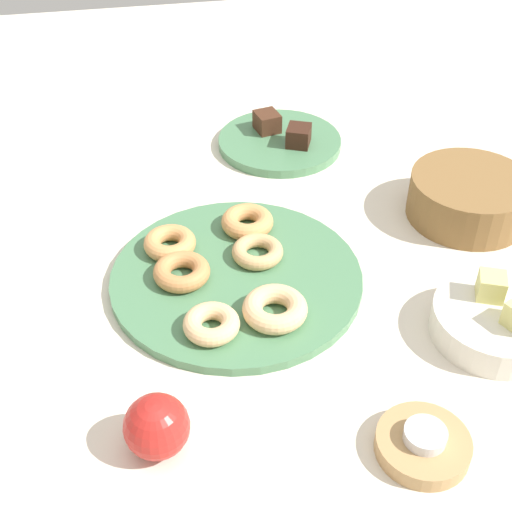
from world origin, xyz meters
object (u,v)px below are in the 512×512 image
fruit_bowl (495,322)px  melon_chunk_left (491,286)px  brownie_near (267,122)px  donut_0 (247,222)px  brownie_far (299,136)px  donut_1 (211,324)px  cake_plate (280,142)px  candle_holder (423,445)px  donut_5 (275,309)px  donut_2 (258,252)px  tealight (425,435)px  apple (157,426)px  basket (469,197)px  donut_3 (182,272)px  donut_plate (236,278)px  donut_4 (170,243)px

fruit_bowl → melon_chunk_left: bearing=180.0°
brownie_near → fruit_bowl: size_ratio=0.28×
donut_0 → brownie_far: bearing=149.4°
donut_1 → brownie_far: 0.52m
donut_0 → cake_plate: (-0.27, 0.11, -0.02)m
donut_0 → melon_chunk_left: bearing=49.2°
brownie_far → fruit_bowl: bearing=16.0°
cake_plate → candle_holder: (0.72, 0.01, 0.00)m
donut_5 → melon_chunk_left: size_ratio=2.53×
donut_2 → tealight: bearing=18.5°
donut_1 → donut_5: bearing=97.2°
cake_plate → donut_0: bearing=-22.6°
fruit_bowl → apple: (0.10, -0.47, 0.02)m
basket → brownie_far: bearing=-138.1°
donut_1 → apple: 0.19m
donut_3 → brownie_near: 0.46m
brownie_far → apple: 0.70m
brownie_far → fruit_bowl: size_ratio=0.28×
donut_0 → cake_plate: donut_0 is taller
donut_0 → basket: 0.37m
tealight → donut_plate: bearing=-154.3°
donut_1 → candle_holder: donut_1 is taller
cake_plate → fruit_bowl: bearing=18.0°
cake_plate → donut_plate: bearing=-21.5°
donut_1 → fruit_bowl: (0.06, 0.38, -0.01)m
cake_plate → apple: apple is taller
cake_plate → tealight: (0.72, 0.01, 0.02)m
donut_5 → fruit_bowl: 0.30m
donut_3 → basket: 0.50m
tealight → fruit_bowl: 0.23m
cake_plate → tealight: 0.72m
donut_2 → brownie_near: size_ratio=1.65×
donut_1 → melon_chunk_left: 0.38m
donut_plate → donut_0: donut_0 is taller
cake_plate → melon_chunk_left: melon_chunk_left is taller
cake_plate → apple: size_ratio=3.06×
donut_3 → brownie_far: brownie_far is taller
fruit_bowl → donut_1: bearing=-99.6°
melon_chunk_left → apple: size_ratio=0.46×
donut_1 → tealight: bearing=43.4°
donut_2 → tealight: 0.39m
donut_2 → candle_holder: bearing=18.5°
donut_0 → candle_holder: (0.45, 0.13, -0.02)m
donut_3 → cake_plate: (-0.37, 0.23, -0.02)m
donut_3 → fruit_bowl: 0.45m
donut_5 → melon_chunk_left: bearing=81.2°
donut_plate → donut_3: bearing=-93.8°
donut_2 → brownie_near: brownie_near is taller
donut_0 → donut_4: donut_0 is taller
donut_3 → donut_5: bearing=48.4°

